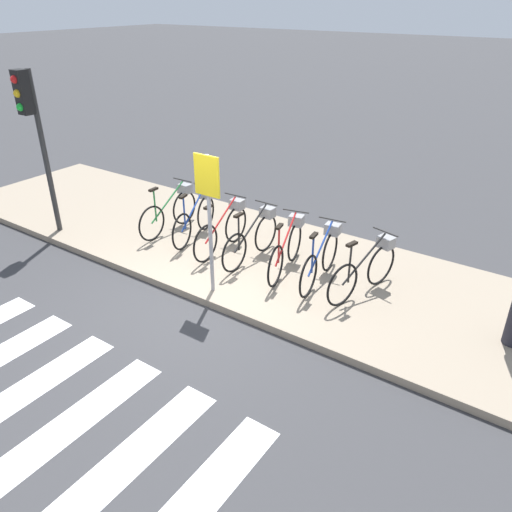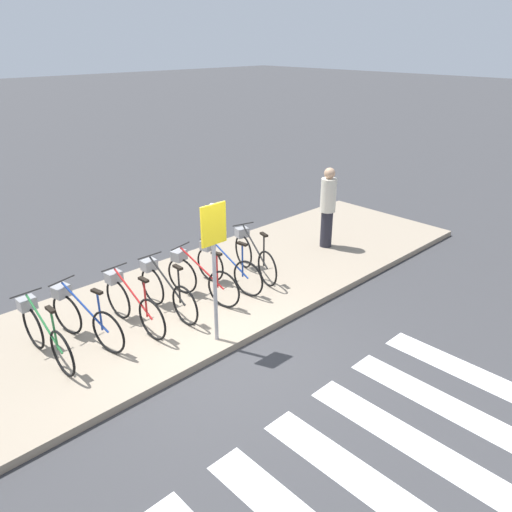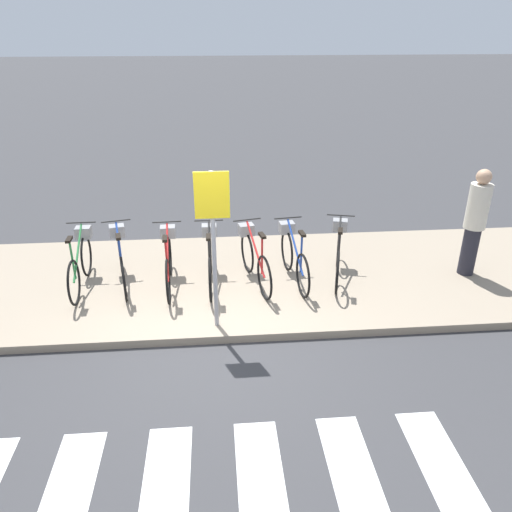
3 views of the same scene
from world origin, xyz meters
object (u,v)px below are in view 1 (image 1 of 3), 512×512
Objects in this scene: parked_bicycle_5 at (322,256)px; traffic_light at (32,119)px; parked_bicycle_0 at (171,209)px; parked_bicycle_2 at (224,227)px; parked_bicycle_6 at (367,267)px; sign_post at (208,202)px; parked_bicycle_1 at (196,215)px; parked_bicycle_4 at (288,246)px; parked_bicycle_3 at (254,236)px.

traffic_light is (-5.24, -1.33, 1.77)m from parked_bicycle_5.
parked_bicycle_0 and parked_bicycle_5 have the same top height.
parked_bicycle_2 is 2.74m from parked_bicycle_6.
sign_post is at bearing -59.91° from parked_bicycle_2.
parked_bicycle_5 is at bearing -1.22° from parked_bicycle_0.
parked_bicycle_1 is at bearing 177.78° from parked_bicycle_5.
parked_bicycle_1 is (0.61, 0.03, 0.00)m from parked_bicycle_0.
parked_bicycle_2 is at bearing 179.66° from parked_bicycle_4.
traffic_light is 4.04m from sign_post.
parked_bicycle_3 is 0.74× the size of sign_post.
parked_bicycle_4 is at bearing -177.15° from parked_bicycle_6.
sign_post is (3.98, 0.06, -0.71)m from traffic_light.
parked_bicycle_4 is 0.53× the size of traffic_light.
parked_bicycle_2 is at bearing -3.61° from parked_bicycle_0.
traffic_light reaches higher than parked_bicycle_3.
parked_bicycle_1 is at bearing 170.94° from parked_bicycle_2.
sign_post is at bearing -42.83° from parked_bicycle_1.
parked_bicycle_1 and parked_bicycle_3 have the same top height.
parked_bicycle_0 is at bearing 178.78° from parked_bicycle_5.
sign_post reaches higher than parked_bicycle_3.
parked_bicycle_0 is 0.54× the size of traffic_light.
traffic_light is at bearing -167.02° from parked_bicycle_6.
parked_bicycle_3 is 1.02× the size of parked_bicycle_4.
parked_bicycle_6 is (4.12, -0.03, 0.00)m from parked_bicycle_0.
parked_bicycle_0 is 2.03m from parked_bicycle_3.
traffic_light reaches higher than parked_bicycle_1.
sign_post is (0.73, -1.26, 1.06)m from parked_bicycle_2.
parked_bicycle_5 is at bearing -176.48° from parked_bicycle_6.
traffic_light is (-5.99, -1.38, 1.77)m from parked_bicycle_6.
parked_bicycle_6 is (1.39, 0.07, 0.00)m from parked_bicycle_4.
parked_bicycle_0 is 1.00× the size of parked_bicycle_5.
parked_bicycle_0 is 2.93m from traffic_light.
parked_bicycle_4 is 0.99× the size of parked_bicycle_5.
parked_bicycle_1 is 0.53× the size of traffic_light.
parked_bicycle_1 is 3.51m from parked_bicycle_6.
parked_bicycle_6 is (3.50, -0.06, 0.00)m from parked_bicycle_1.
sign_post is (0.08, -1.27, 1.06)m from parked_bicycle_3.
parked_bicycle_3 is 1.65m from sign_post.
parked_bicycle_5 is at bearing 14.30° from traffic_light.
parked_bicycle_2 and parked_bicycle_6 have the same top height.
parked_bicycle_1 is at bearing 30.11° from traffic_light.
traffic_light reaches higher than sign_post.
parked_bicycle_0 is 2.73m from parked_bicycle_4.
parked_bicycle_0 is 0.61m from parked_bicycle_1.
parked_bicycle_2 is at bearing -9.06° from parked_bicycle_1.
parked_bicycle_0 and parked_bicycle_1 have the same top height.
parked_bicycle_0 and parked_bicycle_6 have the same top height.
parked_bicycle_6 is at bearing -0.99° from parked_bicycle_1.
traffic_light reaches higher than parked_bicycle_4.
parked_bicycle_1 is at bearing 179.01° from parked_bicycle_6.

